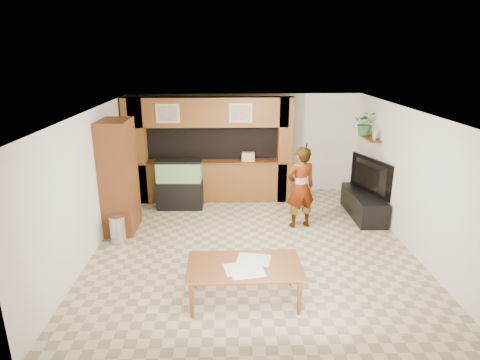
{
  "coord_description": "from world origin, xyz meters",
  "views": [
    {
      "loc": [
        -0.46,
        -7.15,
        3.62
      ],
      "look_at": [
        -0.21,
        0.6,
        1.13
      ],
      "focal_mm": 30.0,
      "sensor_mm": 36.0,
      "label": 1
    }
  ],
  "objects_px": {
    "pantry_cabinet": "(119,177)",
    "television": "(366,176)",
    "dining_table": "(244,284)",
    "aquarium": "(180,185)",
    "person": "(300,187)"
  },
  "relations": [
    {
      "from": "person",
      "to": "dining_table",
      "type": "xyz_separation_m",
      "value": [
        -1.3,
        -2.73,
        -0.59
      ]
    },
    {
      "from": "pantry_cabinet",
      "to": "aquarium",
      "type": "height_order",
      "value": "pantry_cabinet"
    },
    {
      "from": "aquarium",
      "to": "television",
      "type": "xyz_separation_m",
      "value": [
        4.26,
        -0.6,
        0.36
      ]
    },
    {
      "from": "dining_table",
      "to": "television",
      "type": "bearing_deg",
      "value": 47.84
    },
    {
      "from": "television",
      "to": "dining_table",
      "type": "height_order",
      "value": "television"
    },
    {
      "from": "pantry_cabinet",
      "to": "television",
      "type": "distance_m",
      "value": 5.38
    },
    {
      "from": "pantry_cabinet",
      "to": "person",
      "type": "height_order",
      "value": "pantry_cabinet"
    },
    {
      "from": "pantry_cabinet",
      "to": "dining_table",
      "type": "xyz_separation_m",
      "value": [
        2.47,
        -2.7,
        -0.87
      ]
    },
    {
      "from": "pantry_cabinet",
      "to": "television",
      "type": "xyz_separation_m",
      "value": [
        5.35,
        0.57,
        -0.22
      ]
    },
    {
      "from": "television",
      "to": "dining_table",
      "type": "relative_size",
      "value": 0.82
    },
    {
      "from": "pantry_cabinet",
      "to": "television",
      "type": "relative_size",
      "value": 1.67
    },
    {
      "from": "pantry_cabinet",
      "to": "dining_table",
      "type": "relative_size",
      "value": 1.38
    },
    {
      "from": "pantry_cabinet",
      "to": "television",
      "type": "height_order",
      "value": "pantry_cabinet"
    },
    {
      "from": "aquarium",
      "to": "person",
      "type": "distance_m",
      "value": 2.93
    },
    {
      "from": "aquarium",
      "to": "television",
      "type": "bearing_deg",
      "value": -6.12
    }
  ]
}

